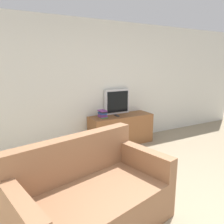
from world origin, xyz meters
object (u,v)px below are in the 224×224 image
(television, at_px, (117,102))
(remote_on_stand, at_px, (117,116))
(book_stack, at_px, (103,114))
(tv_stand, at_px, (121,130))
(couch, at_px, (91,200))

(television, xyz_separation_m, remote_on_stand, (-0.13, -0.22, -0.26))
(book_stack, bearing_deg, remote_on_stand, -5.31)
(tv_stand, distance_m, television, 0.62)
(couch, distance_m, remote_on_stand, 2.48)
(book_stack, relative_size, remote_on_stand, 1.19)
(remote_on_stand, bearing_deg, tv_stand, 11.78)
(book_stack, bearing_deg, tv_stand, -0.69)
(television, bearing_deg, book_stack, -156.96)
(tv_stand, relative_size, couch, 0.78)
(tv_stand, xyz_separation_m, remote_on_stand, (-0.12, -0.02, 0.33))
(tv_stand, height_order, remote_on_stand, remote_on_stand)
(tv_stand, height_order, television, television)
(tv_stand, bearing_deg, remote_on_stand, -168.22)
(television, relative_size, couch, 0.33)
(television, height_order, couch, television)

